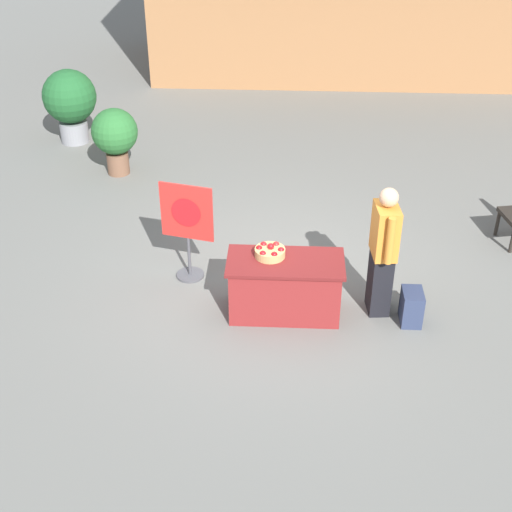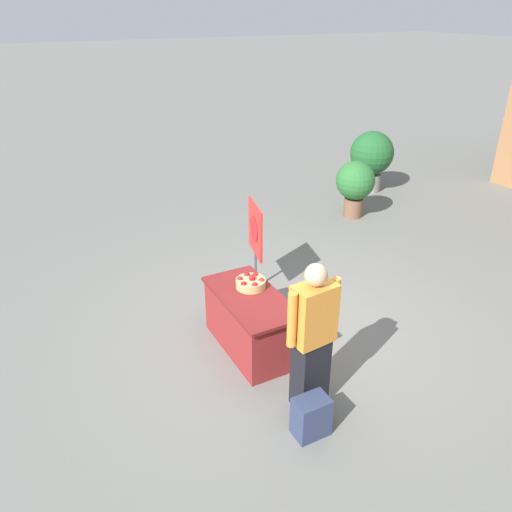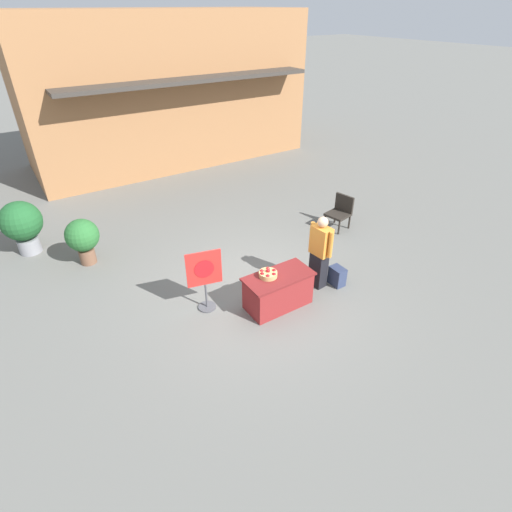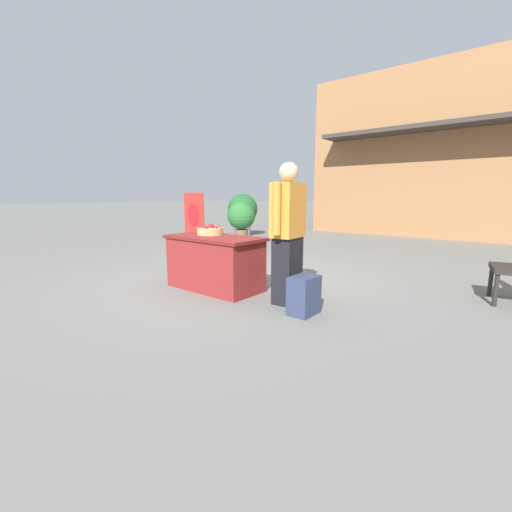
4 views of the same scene
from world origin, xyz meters
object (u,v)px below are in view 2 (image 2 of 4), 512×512
at_px(person_visitor, 312,337).
at_px(potted_plant_far_right, 372,156).
at_px(poster_board, 255,242).
at_px(potted_plant_far_left, 355,183).
at_px(backpack, 311,417).
at_px(display_table, 251,322).
at_px(apple_basket, 251,283).

relative_size(person_visitor, potted_plant_far_right, 1.24).
relative_size(poster_board, potted_plant_far_left, 1.18).
distance_m(potted_plant_far_right, potted_plant_far_left, 1.67).
relative_size(backpack, potted_plant_far_right, 0.32).
bearing_deg(potted_plant_far_right, person_visitor, -44.19).
bearing_deg(display_table, apple_basket, 152.91).
height_order(apple_basket, potted_plant_far_right, potted_plant_far_right).
bearing_deg(backpack, apple_basket, 172.80).
bearing_deg(backpack, display_table, 175.52).
xyz_separation_m(display_table, potted_plant_far_right, (-3.90, 4.99, 0.42)).
distance_m(apple_basket, potted_plant_far_left, 4.48).
bearing_deg(potted_plant_far_left, backpack, -41.59).
height_order(apple_basket, poster_board, poster_board).
xyz_separation_m(display_table, poster_board, (-1.24, 0.71, 0.38)).
bearing_deg(display_table, potted_plant_far_left, 127.26).
relative_size(backpack, potted_plant_far_left, 0.38).
distance_m(apple_basket, person_visitor, 1.31).
distance_m(apple_basket, poster_board, 1.22).
bearing_deg(potted_plant_far_right, poster_board, -58.09).
bearing_deg(display_table, poster_board, 150.20).
bearing_deg(poster_board, apple_basket, 73.31).
height_order(backpack, poster_board, poster_board).
height_order(person_visitor, potted_plant_far_left, person_visitor).
distance_m(display_table, backpack, 1.51).
height_order(poster_board, potted_plant_far_left, poster_board).
bearing_deg(potted_plant_far_left, display_table, -52.74).
height_order(display_table, backpack, display_table).
relative_size(person_visitor, backpack, 3.91).
relative_size(person_visitor, poster_board, 1.25).
relative_size(apple_basket, potted_plant_far_right, 0.27).
height_order(person_visitor, potted_plant_far_right, person_visitor).
xyz_separation_m(backpack, poster_board, (-2.73, 0.83, 0.54)).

